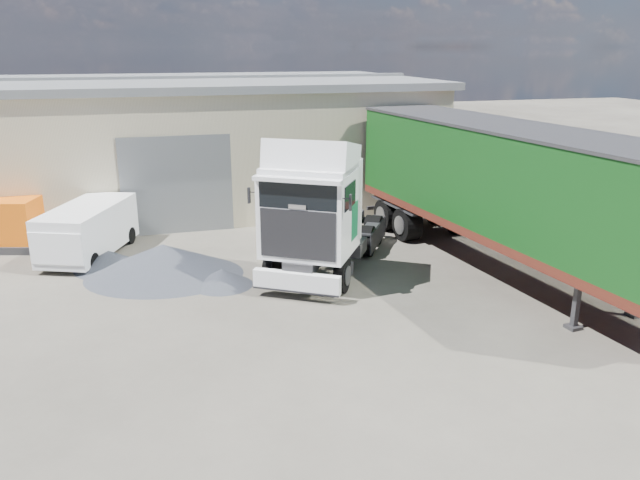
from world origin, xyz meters
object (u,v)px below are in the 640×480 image
object	(u,v)px
box_trailer	(503,183)
orange_skip	(1,226)
panel_van	(86,232)
tractor_unit	(318,217)

from	to	relation	value
box_trailer	orange_skip	size ratio (longest dim) A/B	4.33
box_trailer	panel_van	size ratio (longest dim) A/B	3.05
panel_van	orange_skip	xyz separation A→B (m)	(-2.89, 1.91, -0.12)
box_trailer	panel_van	distance (m)	13.34
panel_van	orange_skip	size ratio (longest dim) A/B	1.42
tractor_unit	box_trailer	distance (m)	5.68
panel_van	orange_skip	distance (m)	3.47
box_trailer	orange_skip	distance (m)	16.72
tractor_unit	box_trailer	size ratio (longest dim) A/B	0.48
orange_skip	box_trailer	bearing A→B (deg)	-7.29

